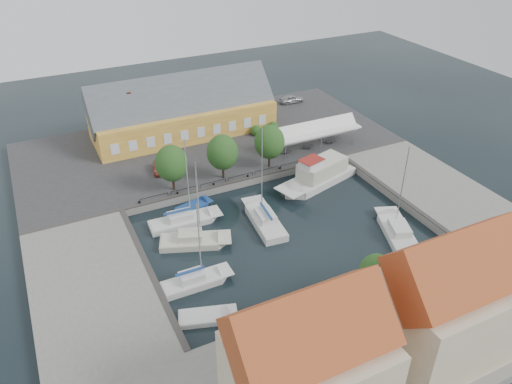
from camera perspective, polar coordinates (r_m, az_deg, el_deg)
ground at (r=60.16m, az=2.52°, el=-3.92°), size 140.00×140.00×0.00m
north_quay at (r=77.94m, az=-5.53°, el=5.30°), size 56.00×26.00×1.00m
west_quay at (r=53.43m, az=-18.01°, el=-10.51°), size 12.00×24.00×1.00m
east_quay at (r=70.35m, az=19.32°, el=0.38°), size 12.00×24.00×1.00m
south_bank at (r=47.27m, az=15.20°, el=-16.77°), size 56.00×14.00×1.00m
quay_edge_fittings at (r=63.04m, az=0.52°, el=-0.87°), size 56.00×24.72×0.40m
warehouse at (r=80.21m, az=-8.83°, el=8.95°), size 28.56×14.00×9.55m
tent_canopy at (r=75.39m, az=6.78°, el=6.96°), size 14.00×4.00×2.83m
quay_trees at (r=66.16m, az=-3.86°, el=4.55°), size 18.20×4.20×6.30m
car_silver at (r=92.34m, az=4.07°, el=10.57°), size 4.48×2.01×1.50m
car_red at (r=70.34m, az=-11.07°, el=2.74°), size 2.17×3.89×1.22m
center_sailboat at (r=60.36m, az=0.97°, el=-3.33°), size 3.74×9.57×12.77m
trawler at (r=68.72m, az=7.17°, el=1.80°), size 13.07×6.99×5.00m
east_boat_c at (r=60.85m, az=15.85°, el=-4.54°), size 5.97×9.56×11.70m
west_boat_a at (r=61.02m, az=-8.26°, el=-3.38°), size 9.08×2.96×11.79m
west_boat_b at (r=57.62m, az=-7.14°, el=-5.70°), size 8.54×5.49×11.19m
west_boat_d at (r=52.32m, az=-6.97°, el=-10.24°), size 7.64×2.36×10.28m
launch_sw at (r=48.90m, az=-5.66°, el=-14.14°), size 5.94×3.69×0.98m
launch_nw at (r=63.75m, az=-7.17°, el=-1.79°), size 5.16×3.10×0.88m
townhouses at (r=43.56m, az=20.09°, el=-12.91°), size 36.30×8.50×12.00m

